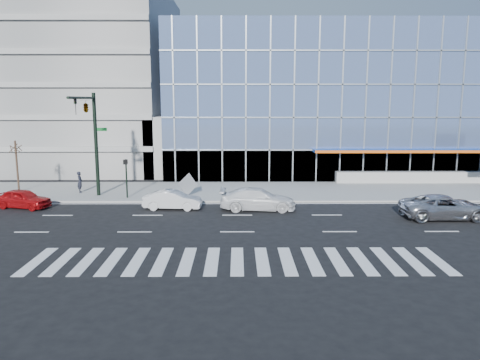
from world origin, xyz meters
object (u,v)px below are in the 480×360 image
object	(u,v)px
pedestrian	(80,182)
traffic_signal	(89,120)
street_tree_near	(16,148)
red_sedan	(23,199)
white_suv	(258,199)
ped_signal_post	(126,172)
white_sedan	(173,200)
silver_suv	(445,207)
tilted_panel	(188,185)

from	to	relation	value
pedestrian	traffic_signal	bearing A→B (deg)	-163.18
street_tree_near	traffic_signal	bearing A→B (deg)	-22.71
red_sedan	traffic_signal	bearing A→B (deg)	-45.73
traffic_signal	white_suv	bearing A→B (deg)	-13.71
traffic_signal	red_sedan	distance (m)	7.34
ped_signal_post	white_sedan	xyz separation A→B (m)	(3.94, -3.14, -1.47)
street_tree_near	pedestrian	world-z (taller)	street_tree_near
silver_suv	tilted_panel	world-z (taller)	tilted_panel
street_tree_near	pedestrian	distance (m)	5.90
traffic_signal	pedestrian	bearing A→B (deg)	125.64
ped_signal_post	tilted_panel	xyz separation A→B (m)	(4.63, 0.66, -1.08)
traffic_signal	tilted_panel	world-z (taller)	traffic_signal
pedestrian	tilted_panel	world-z (taller)	tilted_panel
traffic_signal	white_sedan	distance (m)	8.91
traffic_signal	tilted_panel	xyz separation A→B (m)	(7.12, 1.03, -5.11)
street_tree_near	ped_signal_post	bearing A→B (deg)	-15.06
white_sedan	pedestrian	size ratio (longest dim) A/B	2.35
ped_signal_post	white_suv	world-z (taller)	ped_signal_post
red_sedan	white_suv	bearing A→B (deg)	-77.22
silver_suv	ped_signal_post	bearing A→B (deg)	74.22
traffic_signal	street_tree_near	distance (m)	7.96
pedestrian	silver_suv	bearing A→B (deg)	-125.97
traffic_signal	white_sedan	size ratio (longest dim) A/B	1.98
traffic_signal	street_tree_near	world-z (taller)	traffic_signal
ped_signal_post	pedestrian	xyz separation A→B (m)	(-4.31, 2.15, -1.13)
white_sedan	red_sedan	size ratio (longest dim) A/B	1.01
street_tree_near	red_sedan	size ratio (longest dim) A/B	1.05
tilted_panel	red_sedan	bearing A→B (deg)	157.12
white_suv	white_sedan	bearing A→B (deg)	89.78
silver_suv	traffic_signal	bearing A→B (deg)	76.53
red_sedan	pedestrian	world-z (taller)	pedestrian
white_sedan	red_sedan	xyz separation A→B (m)	(-10.70, 0.38, 0.02)
silver_suv	pedestrian	size ratio (longest dim) A/B	3.23
traffic_signal	silver_suv	bearing A→B (deg)	-12.84
ped_signal_post	red_sedan	world-z (taller)	ped_signal_post
red_sedan	tilted_panel	bearing A→B (deg)	-58.28
pedestrian	red_sedan	bearing A→B (deg)	134.70
white_sedan	street_tree_near	bearing A→B (deg)	70.42
street_tree_near	tilted_panel	distance (m)	14.51
white_sedan	pedestrian	distance (m)	9.81
ped_signal_post	red_sedan	bearing A→B (deg)	-157.77
white_suv	red_sedan	world-z (taller)	white_suv
ped_signal_post	tilted_panel	distance (m)	4.80
red_sedan	street_tree_near	bearing A→B (deg)	42.28
traffic_signal	ped_signal_post	size ratio (longest dim) A/B	2.67
white_suv	tilted_panel	xyz separation A→B (m)	(-5.31, 4.07, 0.29)
traffic_signal	white_suv	xyz separation A→B (m)	(12.44, -3.03, -5.40)
ped_signal_post	white_suv	xyz separation A→B (m)	(9.94, -3.41, -1.38)
pedestrian	tilted_panel	size ratio (longest dim) A/B	1.33
red_sedan	white_sedan	bearing A→B (deg)	-77.04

